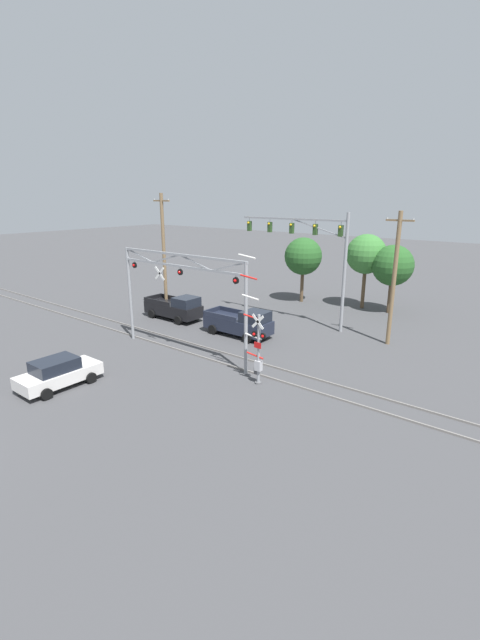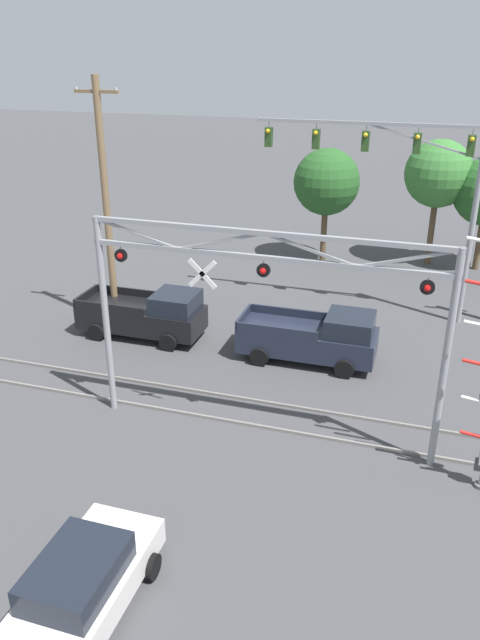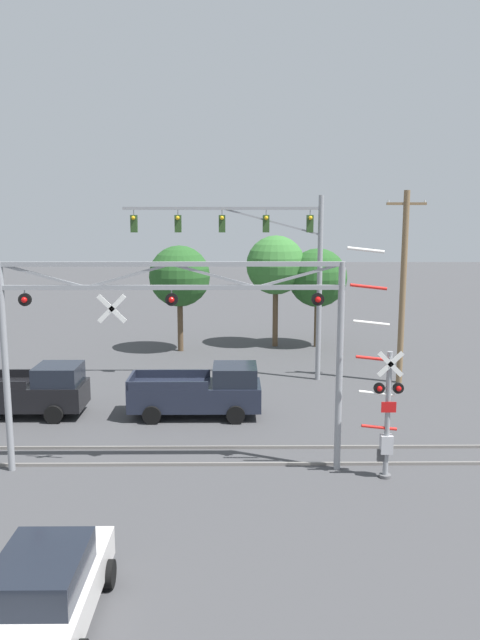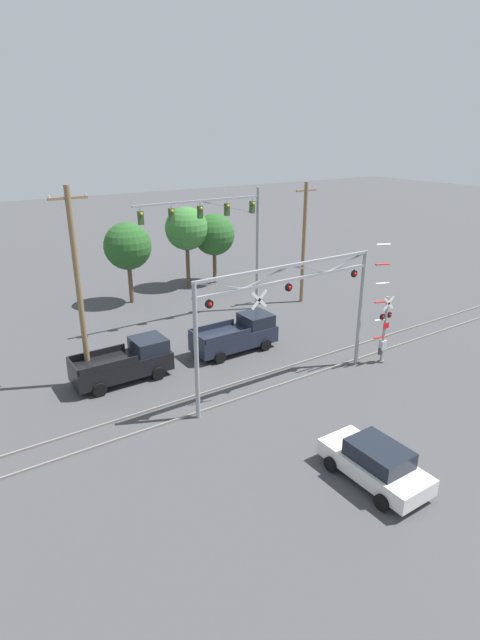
# 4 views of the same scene
# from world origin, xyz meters

# --- Properties ---
(rail_track_near) EXTENTS (80.00, 0.08, 0.10)m
(rail_track_near) POSITION_xyz_m (0.00, 15.75, 0.05)
(rail_track_near) COLOR gray
(rail_track_near) RESTS_ON ground_plane
(rail_track_far) EXTENTS (80.00, 0.08, 0.10)m
(rail_track_far) POSITION_xyz_m (0.00, 17.18, 0.05)
(rail_track_far) COLOR gray
(rail_track_far) RESTS_ON ground_plane
(crossing_gantry) EXTENTS (10.29, 0.26, 6.45)m
(crossing_gantry) POSITION_xyz_m (-0.02, 15.46, 4.59)
(crossing_gantry) COLOR gray
(crossing_gantry) RESTS_ON ground_plane
(crossing_signal_mast) EXTENTS (1.78, 0.35, 6.93)m
(crossing_signal_mast) POSITION_xyz_m (6.29, 14.81, 2.19)
(crossing_signal_mast) COLOR gray
(crossing_signal_mast) RESTS_ON ground_plane
(traffic_signal_span) EXTENTS (9.21, 0.39, 8.69)m
(traffic_signal_span) POSITION_xyz_m (3.53, 26.11, 6.07)
(traffic_signal_span) COLOR gray
(traffic_signal_span) RESTS_ON ground_plane
(pickup_truck_lead) EXTENTS (5.10, 2.18, 2.03)m
(pickup_truck_lead) POSITION_xyz_m (0.57, 20.70, 0.97)
(pickup_truck_lead) COLOR #1E2333
(pickup_truck_lead) RESTS_ON ground_plane
(pickup_truck_following) EXTENTS (5.07, 2.18, 2.03)m
(pickup_truck_following) POSITION_xyz_m (-6.31, 20.80, 0.97)
(pickup_truck_following) COLOR black
(pickup_truck_following) RESTS_ON ground_plane
(sedan_waiting) EXTENTS (2.10, 4.21, 1.57)m
(sedan_waiting) POSITION_xyz_m (-1.75, 7.97, 0.79)
(sedan_waiting) COLOR silver
(sedan_waiting) RESTS_ON ground_plane
(utility_pole_right) EXTENTS (1.80, 0.28, 8.89)m
(utility_pole_right) POSITION_xyz_m (9.61, 25.54, 4.59)
(utility_pole_right) COLOR brown
(utility_pole_right) RESTS_ON ground_plane
(background_tree_beyond_span) EXTENTS (3.48, 3.48, 6.09)m
(background_tree_beyond_span) POSITION_xyz_m (-1.27, 32.53, 4.33)
(background_tree_beyond_span) COLOR brown
(background_tree_beyond_span) RESTS_ON ground_plane
(background_tree_far_left_verge) EXTENTS (3.45, 3.45, 5.86)m
(background_tree_far_left_verge) POSITION_xyz_m (6.76, 33.63, 4.12)
(background_tree_far_left_verge) COLOR brown
(background_tree_far_left_verge) RESTS_ON ground_plane
(background_tree_far_right_verge) EXTENTS (3.48, 3.48, 6.61)m
(background_tree_far_right_verge) POSITION_xyz_m (4.29, 33.80, 4.84)
(background_tree_far_right_verge) COLOR brown
(background_tree_far_right_verge) RESTS_ON ground_plane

